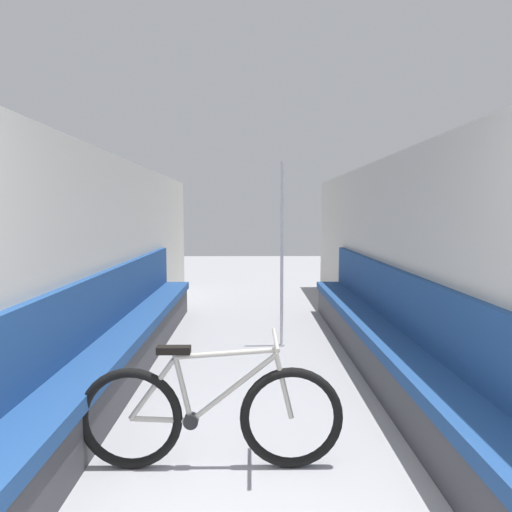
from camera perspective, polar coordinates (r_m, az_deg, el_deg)
wall_left at (r=4.71m, az=-18.43°, el=-0.69°), size 0.10×9.87×2.15m
wall_right at (r=4.72m, az=17.78°, el=-0.65°), size 0.10×9.87×2.15m
bench_seat_row_left at (r=4.65m, az=-15.98°, el=-9.99°), size 0.41×5.48×1.01m
bench_seat_row_right at (r=4.66m, az=15.38°, el=-9.93°), size 0.41×5.48×1.01m
bicycle at (r=2.93m, az=-5.68°, el=-19.16°), size 1.60×0.46×0.81m
grab_pole_near at (r=5.24m, az=3.25°, el=-0.22°), size 0.08×0.08×2.13m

